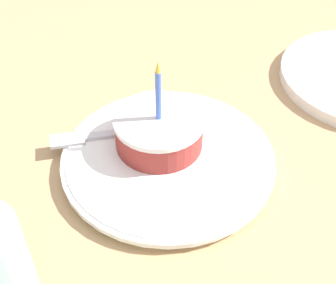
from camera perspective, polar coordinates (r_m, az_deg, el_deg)
name	(u,v)px	position (r m, az deg, el deg)	size (l,w,h in m)	color
ground_plane	(166,160)	(0.65, -0.30, -2.18)	(2.40, 2.40, 0.04)	tan
plate	(168,159)	(0.60, 0.00, -2.09)	(0.27, 0.27, 0.02)	white
cake_slice	(160,131)	(0.60, -0.95, 1.30)	(0.12, 0.12, 0.13)	#99332D
fork	(113,134)	(0.63, -6.69, 1.01)	(0.12, 0.17, 0.00)	silver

